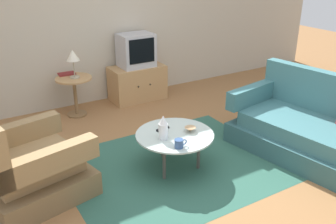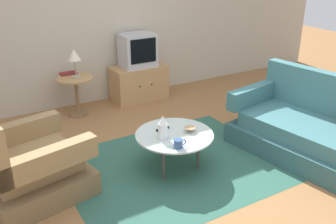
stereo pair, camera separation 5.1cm
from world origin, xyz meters
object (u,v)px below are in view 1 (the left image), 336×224
at_px(side_table, 75,88).
at_px(television, 136,50).
at_px(mug, 179,143).
at_px(tv_stand, 137,83).
at_px(book, 67,74).
at_px(tv_remote_dark, 163,129).
at_px(table_lamp, 73,57).
at_px(coffee_table, 175,136).
at_px(couch, 314,131).
at_px(bowl, 190,129).
at_px(vase, 163,128).
at_px(armchair, 27,169).

height_order(side_table, television, television).
bearing_deg(mug, tv_stand, 73.25).
bearing_deg(book, television, -1.41).
distance_m(tv_stand, tv_remote_dark, 2.02).
bearing_deg(tv_remote_dark, television, 56.70).
bearing_deg(table_lamp, coffee_table, -76.84).
height_order(couch, coffee_table, couch).
xyz_separation_m(couch, bowl, (-1.34, 0.54, 0.13)).
xyz_separation_m(coffee_table, mug, (-0.12, -0.27, 0.07)).
xyz_separation_m(television, mug, (-0.70, -2.34, -0.35)).
height_order(tv_stand, mug, tv_stand).
bearing_deg(television, couch, -70.64).
bearing_deg(bowl, couch, -22.00).
xyz_separation_m(television, vase, (-0.74, -2.10, -0.27)).
xyz_separation_m(coffee_table, book, (-0.50, 2.13, 0.20)).
bearing_deg(table_lamp, tv_remote_dark, -77.55).
xyz_separation_m(mug, bowl, (0.29, 0.24, -0.02)).
xyz_separation_m(television, tv_remote_dark, (-0.64, -1.91, -0.38)).
xyz_separation_m(side_table, bowl, (0.64, -1.98, 0.02)).
bearing_deg(book, side_table, -77.12).
relative_size(mug, tv_remote_dark, 0.83).
distance_m(couch, television, 2.85).
distance_m(bowl, book, 2.27).
relative_size(side_table, television, 1.09).
relative_size(bowl, tv_remote_dark, 0.75).
bearing_deg(table_lamp, mug, -81.46).
bearing_deg(side_table, vase, -81.24).
bearing_deg(bowl, book, 107.27).
height_order(television, tv_remote_dark, television).
bearing_deg(coffee_table, tv_stand, 74.18).
height_order(table_lamp, bowl, table_lamp).
relative_size(couch, side_table, 3.35).
bearing_deg(vase, book, 98.98).
xyz_separation_m(vase, book, (-0.34, 2.16, 0.05)).
bearing_deg(bowl, armchair, 170.07).
relative_size(couch, mug, 13.96).
xyz_separation_m(vase, bowl, (0.33, -0.00, -0.10)).
height_order(armchair, book, armchair).
bearing_deg(tv_stand, tv_remote_dark, -108.63).
height_order(vase, bowl, vase).
distance_m(coffee_table, tv_remote_dark, 0.17).
bearing_deg(vase, television, 70.51).
xyz_separation_m(armchair, tv_remote_dark, (1.42, -0.10, 0.10)).
bearing_deg(coffee_table, side_table, 103.45).
distance_m(coffee_table, vase, 0.22).
height_order(mug, bowl, mug).
height_order(tv_stand, book, book).
distance_m(side_table, book, 0.26).
height_order(television, mug, television).
xyz_separation_m(side_table, tv_stand, (1.05, 0.12, -0.14)).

